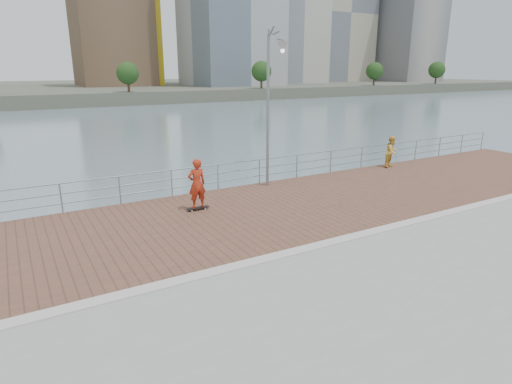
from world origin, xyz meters
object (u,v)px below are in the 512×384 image
street_lamp (274,81)px  skateboarder (197,184)px  guardrail (195,177)px  bystander (392,152)px

street_lamp → skateboarder: street_lamp is taller
guardrail → bystander: bystander is taller
guardrail → bystander: 10.70m
guardrail → bystander: size_ratio=24.03×
guardrail → street_lamp: bearing=-16.8°
street_lamp → skateboarder: 5.44m
bystander → skateboarder: bearing=172.3°
guardrail → street_lamp: size_ratio=6.18×
street_lamp → skateboarder: size_ratio=3.47×
guardrail → skateboarder: size_ratio=21.46×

